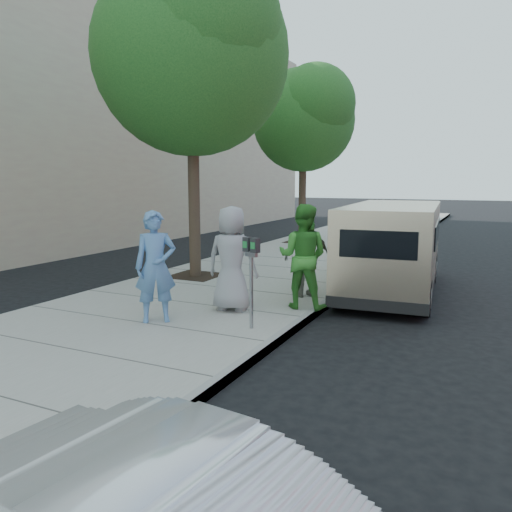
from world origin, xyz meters
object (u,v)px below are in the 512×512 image
object	(u,v)px
tree_near	(193,49)
tree_far	(305,115)
parking_meter	(251,263)
van	(393,246)
person_officer	(156,267)
person_gray_shirt	(232,259)
person_striped_polo	(307,256)
person_green_shirt	(303,256)

from	to	relation	value
tree_near	tree_far	world-z (taller)	tree_near
parking_meter	van	size ratio (longest dim) A/B	0.27
van	person_officer	distance (m)	5.52
parking_meter	van	distance (m)	4.51
tree_near	van	xyz separation A→B (m)	(4.60, 0.88, -4.50)
person_gray_shirt	van	bearing A→B (deg)	-131.62
van	person_gray_shirt	size ratio (longest dim) A/B	2.85
person_officer	parking_meter	bearing A→B (deg)	-28.24
tree_near	person_striped_polo	size ratio (longest dim) A/B	4.53
van	person_striped_polo	size ratio (longest dim) A/B	3.29
parking_meter	person_gray_shirt	world-z (taller)	person_gray_shirt
van	person_striped_polo	world-z (taller)	van
person_officer	person_striped_polo	world-z (taller)	person_officer
person_gray_shirt	tree_near	bearing A→B (deg)	-55.13
person_green_shirt	person_striped_polo	bearing A→B (deg)	-81.33
tree_near	person_officer	distance (m)	6.01
tree_far	parking_meter	xyz separation A→B (m)	(3.17, -11.00, -3.67)
tree_near	tree_far	size ratio (longest dim) A/B	1.16
person_officer	van	bearing A→B (deg)	17.05
tree_far	person_officer	xyz separation A→B (m)	(1.55, -11.32, -3.80)
tree_near	tree_far	xyz separation A→B (m)	(-0.00, 7.60, -0.66)
tree_near	person_gray_shirt	size ratio (longest dim) A/B	3.93
tree_far	person_green_shirt	world-z (taller)	tree_far
person_officer	person_green_shirt	world-z (taller)	person_green_shirt
tree_near	person_gray_shirt	distance (m)	5.62
tree_far	van	world-z (taller)	tree_far
tree_far	person_green_shirt	bearing A→B (deg)	-69.84
person_striped_polo	tree_far	bearing A→B (deg)	-111.42
parking_meter	person_gray_shirt	size ratio (longest dim) A/B	0.77
parking_meter	person_striped_polo	bearing A→B (deg)	108.90
van	person_striped_polo	distance (m)	2.25
person_green_shirt	van	bearing A→B (deg)	-118.92
parking_meter	tree_near	bearing A→B (deg)	153.06
tree_near	person_green_shirt	bearing A→B (deg)	-27.43
van	person_green_shirt	xyz separation A→B (m)	(-1.15, -2.67, 0.07)
tree_far	van	distance (m)	9.00
tree_near	van	world-z (taller)	tree_near
tree_far	person_gray_shirt	xyz separation A→B (m)	(2.35, -10.12, -3.78)
parking_meter	person_officer	xyz separation A→B (m)	(-1.62, -0.32, -0.13)
parking_meter	person_green_shirt	bearing A→B (deg)	100.29
tree_near	person_striped_polo	distance (m)	5.66
person_officer	person_gray_shirt	size ratio (longest dim) A/B	0.98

